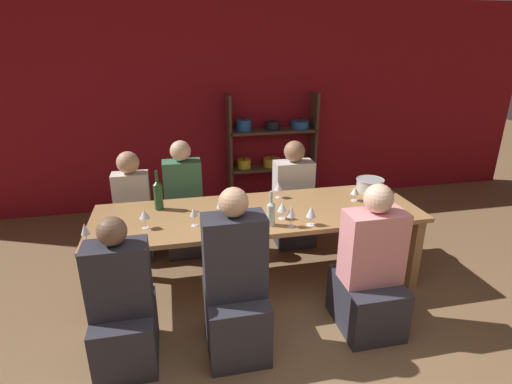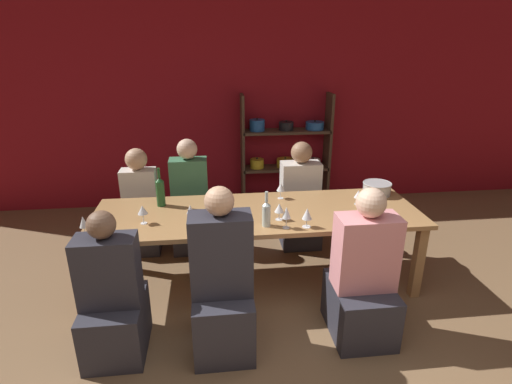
# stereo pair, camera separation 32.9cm
# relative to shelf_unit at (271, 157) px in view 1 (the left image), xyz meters

# --- Properties ---
(wall_back_red) EXTENTS (8.80, 0.06, 2.70)m
(wall_back_red) POSITION_rel_shelf_unit_xyz_m (-0.54, 0.20, 0.68)
(wall_back_red) COLOR maroon
(wall_back_red) RESTS_ON ground_plane
(shelf_unit) EXTENTS (1.20, 0.30, 1.53)m
(shelf_unit) POSITION_rel_shelf_unit_xyz_m (0.00, 0.00, 0.00)
(shelf_unit) COLOR #4C3828
(shelf_unit) RESTS_ON ground_plane
(dining_table) EXTENTS (2.92, 0.94, 0.73)m
(dining_table) POSITION_rel_shelf_unit_xyz_m (-0.60, -1.92, -0.01)
(dining_table) COLOR #AD7F4C
(dining_table) RESTS_ON ground_plane
(mixing_bowl) EXTENTS (0.28, 0.28, 0.12)m
(mixing_bowl) POSITION_rel_shelf_unit_xyz_m (0.64, -1.62, 0.12)
(mixing_bowl) COLOR #B7BABC
(mixing_bowl) RESTS_ON dining_table
(wine_bottle_green) EXTENTS (0.08, 0.08, 0.37)m
(wine_bottle_green) POSITION_rel_shelf_unit_xyz_m (-1.47, -1.68, 0.20)
(wine_bottle_green) COLOR #1E4C23
(wine_bottle_green) RESTS_ON dining_table
(wine_bottle_dark) EXTENTS (0.07, 0.07, 0.30)m
(wine_bottle_dark) POSITION_rel_shelf_unit_xyz_m (-0.56, -2.22, 0.17)
(wine_bottle_dark) COLOR #B2C6C1
(wine_bottle_dark) RESTS_ON dining_table
(wine_glass_white_a) EXTENTS (0.08, 0.08, 0.16)m
(wine_glass_white_a) POSITION_rel_shelf_unit_xyz_m (-1.58, -2.06, 0.18)
(wine_glass_white_a) COLOR white
(wine_glass_white_a) RESTS_ON dining_table
(wine_glass_empty_a) EXTENTS (0.08, 0.08, 0.15)m
(wine_glass_empty_a) POSITION_rel_shelf_unit_xyz_m (-0.44, -2.11, 0.17)
(wine_glass_empty_a) COLOR white
(wine_glass_empty_a) RESTS_ON dining_table
(wine_glass_empty_b) EXTENTS (0.07, 0.07, 0.18)m
(wine_glass_empty_b) POSITION_rel_shelf_unit_xyz_m (-0.95, -1.95, 0.19)
(wine_glass_empty_b) COLOR white
(wine_glass_empty_b) RESTS_ON dining_table
(wine_glass_white_b) EXTENTS (0.07, 0.07, 0.17)m
(wine_glass_white_b) POSITION_rel_shelf_unit_xyz_m (-2.00, -2.24, 0.18)
(wine_glass_white_b) COLOR white
(wine_glass_white_b) RESTS_ON dining_table
(wine_glass_red_a) EXTENTS (0.07, 0.07, 0.19)m
(wine_glass_red_a) POSITION_rel_shelf_unit_xyz_m (-0.41, -2.28, 0.19)
(wine_glass_red_a) COLOR white
(wine_glass_red_a) RESTS_ON dining_table
(wine_glass_red_b) EXTENTS (0.06, 0.06, 0.16)m
(wine_glass_red_b) POSITION_rel_shelf_unit_xyz_m (-1.18, -2.10, 0.18)
(wine_glass_red_b) COLOR white
(wine_glass_red_b) RESTS_ON dining_table
(wine_glass_red_c) EXTENTS (0.08, 0.08, 0.16)m
(wine_glass_red_c) POSITION_rel_shelf_unit_xyz_m (-0.34, -1.63, 0.17)
(wine_glass_red_c) COLOR white
(wine_glass_red_c) RESTS_ON dining_table
(wine_glass_empty_c) EXTENTS (0.08, 0.08, 0.17)m
(wine_glass_empty_c) POSITION_rel_shelf_unit_xyz_m (-0.24, -2.28, 0.18)
(wine_glass_empty_c) COLOR white
(wine_glass_empty_c) RESTS_ON dining_table
(wine_glass_red_d) EXTENTS (0.08, 0.08, 0.14)m
(wine_glass_red_d) POSITION_rel_shelf_unit_xyz_m (0.36, -1.86, 0.16)
(wine_glass_red_d) COLOR white
(wine_glass_red_d) RESTS_ON dining_table
(person_near_a) EXTENTS (0.45, 0.56, 1.21)m
(person_near_a) POSITION_rel_shelf_unit_xyz_m (0.11, -2.71, -0.23)
(person_near_a) COLOR #2D2D38
(person_near_a) RESTS_ON ground_plane
(person_far_a) EXTENTS (0.36, 0.45, 1.14)m
(person_far_a) POSITION_rel_shelf_unit_xyz_m (-1.76, -1.12, -0.24)
(person_far_a) COLOR #2D2D38
(person_far_a) RESTS_ON ground_plane
(person_near_b) EXTENTS (0.43, 0.54, 1.28)m
(person_near_b) POSITION_rel_shelf_unit_xyz_m (-0.95, -2.75, -0.21)
(person_near_b) COLOR #2D2D38
(person_near_b) RESTS_ON ground_plane
(person_far_b) EXTENTS (0.42, 0.53, 1.17)m
(person_far_b) POSITION_rel_shelf_unit_xyz_m (-0.03, -1.15, -0.24)
(person_far_b) COLOR #2D2D38
(person_far_b) RESTS_ON ground_plane
(person_near_c) EXTENTS (0.42, 0.52, 1.13)m
(person_near_c) POSITION_rel_shelf_unit_xyz_m (-1.73, -2.70, -0.27)
(person_near_c) COLOR #2D2D38
(person_near_c) RESTS_ON ground_plane
(person_far_c) EXTENTS (0.39, 0.49, 1.23)m
(person_far_c) POSITION_rel_shelf_unit_xyz_m (-1.24, -1.13, -0.22)
(person_far_c) COLOR #2D2D38
(person_far_c) RESTS_ON ground_plane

